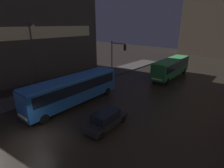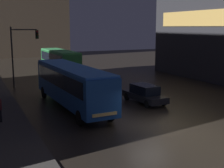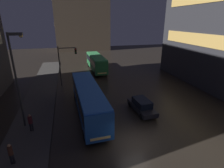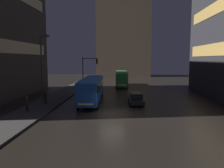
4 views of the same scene
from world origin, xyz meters
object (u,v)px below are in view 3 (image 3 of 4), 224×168
(car_taxi, at_px, (142,106))
(pedestrian_mid, at_px, (30,121))
(pedestrian_near, at_px, (11,153))
(traffic_light_main, at_px, (65,60))
(street_lamp_sidewalk, at_px, (17,69))
(bus_far, at_px, (96,61))
(bus_near, at_px, (88,97))

(car_taxi, xyz_separation_m, pedestrian_mid, (-11.58, -1.11, 0.40))
(car_taxi, height_order, pedestrian_near, pedestrian_near)
(traffic_light_main, height_order, street_lamp_sidewalk, street_lamp_sidewalk)
(bus_far, relative_size, street_lamp_sidewalk, 1.20)
(bus_far, relative_size, pedestrian_mid, 6.15)
(traffic_light_main, distance_m, street_lamp_sidewalk, 11.97)
(pedestrian_mid, relative_size, street_lamp_sidewalk, 0.20)
(pedestrian_mid, bearing_deg, bus_near, -176.80)
(traffic_light_main, bearing_deg, pedestrian_near, -104.17)
(pedestrian_mid, bearing_deg, pedestrian_near, 62.88)
(bus_near, bearing_deg, street_lamp_sidewalk, 7.59)
(pedestrian_mid, height_order, traffic_light_main, traffic_light_main)
(pedestrian_near, bearing_deg, street_lamp_sidewalk, 1.61)
(bus_far, relative_size, pedestrian_near, 6.28)
(street_lamp_sidewalk, bearing_deg, bus_near, 9.68)
(pedestrian_near, distance_m, street_lamp_sidewalk, 6.97)
(pedestrian_mid, xyz_separation_m, traffic_light_main, (3.45, 12.26, 3.03))
(traffic_light_main, xyz_separation_m, street_lamp_sidewalk, (-4.03, -11.15, 1.68))
(pedestrian_near, bearing_deg, pedestrian_mid, -6.94)
(bus_near, relative_size, pedestrian_mid, 6.89)
(bus_near, relative_size, bus_far, 1.12)
(pedestrian_near, relative_size, street_lamp_sidewalk, 0.19)
(pedestrian_near, height_order, street_lamp_sidewalk, street_lamp_sidewalk)
(pedestrian_mid, bearing_deg, car_taxi, 167.62)
(bus_near, relative_size, pedestrian_near, 7.03)
(car_taxi, bearing_deg, bus_far, -87.21)
(bus_near, distance_m, car_taxi, 6.16)
(bus_far, bearing_deg, bus_near, 76.01)
(bus_far, xyz_separation_m, street_lamp_sidewalk, (-10.05, -18.63, 3.91))
(street_lamp_sidewalk, bearing_deg, pedestrian_near, -90.71)
(traffic_light_main, bearing_deg, bus_near, -77.75)
(bus_near, height_order, traffic_light_main, traffic_light_main)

